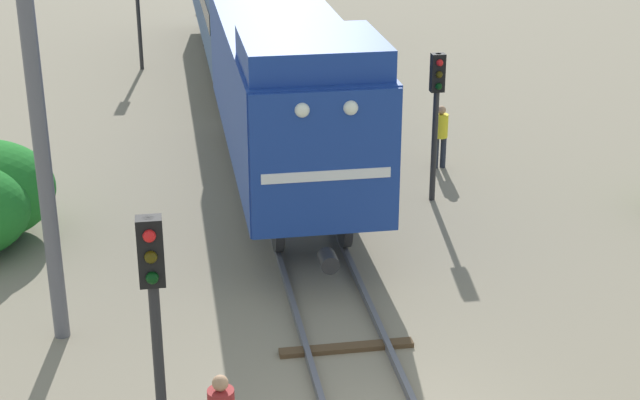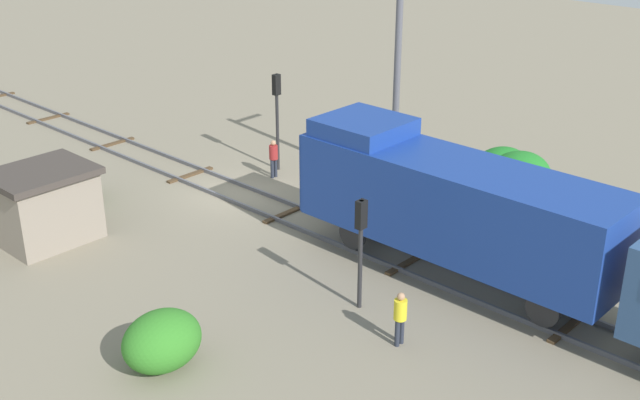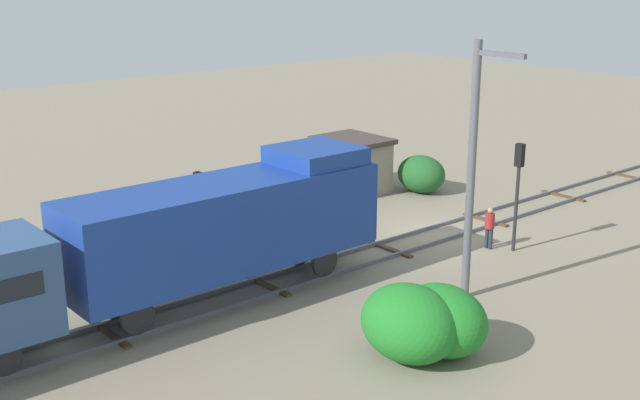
{
  "view_description": "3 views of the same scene",
  "coord_description": "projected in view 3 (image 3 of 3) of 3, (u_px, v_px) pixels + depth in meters",
  "views": [
    {
      "loc": [
        -2.94,
        -11.77,
        8.98
      ],
      "look_at": [
        -0.06,
        5.52,
        1.86
      ],
      "focal_mm": 55.0,
      "sensor_mm": 36.0,
      "label": 1
    },
    {
      "loc": [
        20.09,
        23.47,
        13.03
      ],
      "look_at": [
        0.48,
        5.24,
        1.42
      ],
      "focal_mm": 45.0,
      "sensor_mm": 36.0,
      "label": 2
    },
    {
      "loc": [
        -21.27,
        24.52,
        10.83
      ],
      "look_at": [
        1.26,
        5.57,
        2.29
      ],
      "focal_mm": 45.0,
      "sensor_mm": 36.0,
      "label": 3
    }
  ],
  "objects": [
    {
      "name": "worker_by_signal",
      "position": [
        138.0,
        247.0,
        29.31
      ],
      "size": [
        0.38,
        0.38,
        1.7
      ],
      "rotation": [
        0.0,
        0.0,
        4.98
      ],
      "color": "#262B38",
      "rests_on": "ground"
    },
    {
      "name": "ground_plane",
      "position": [
        440.0,
        235.0,
        33.81
      ],
      "size": [
        108.05,
        108.05,
        0.0
      ],
      "primitive_type": "plane",
      "color": "gray"
    },
    {
      "name": "bush_mid",
      "position": [
        421.0,
        174.0,
        39.95
      ],
      "size": [
        2.57,
        2.11,
        1.87
      ],
      "primitive_type": "ellipsoid",
      "color": "#215926",
      "rests_on": "ground"
    },
    {
      "name": "traffic_signal_near",
      "position": [
        518.0,
        177.0,
        31.08
      ],
      "size": [
        0.32,
        0.34,
        4.35
      ],
      "color": "#262628",
      "rests_on": "ground"
    },
    {
      "name": "bush_near",
      "position": [
        164.0,
        200.0,
        35.76
      ],
      "size": [
        2.31,
        1.89,
        1.68
      ],
      "primitive_type": "ellipsoid",
      "color": "#327E26",
      "rests_on": "ground"
    },
    {
      "name": "locomotive",
      "position": [
        231.0,
        221.0,
        26.54
      ],
      "size": [
        2.9,
        11.6,
        4.6
      ],
      "color": "navy",
      "rests_on": "railway_track"
    },
    {
      "name": "worker_near_track",
      "position": [
        490.0,
        225.0,
        31.88
      ],
      "size": [
        0.38,
        0.38,
        1.7
      ],
      "rotation": [
        0.0,
        0.0,
        5.88
      ],
      "color": "#262B38",
      "rests_on": "ground"
    },
    {
      "name": "bush_back",
      "position": [
        442.0,
        320.0,
        23.13
      ],
      "size": [
        2.87,
        2.35,
        2.08
      ],
      "primitive_type": "ellipsoid",
      "color": "#207726",
      "rests_on": "ground"
    },
    {
      "name": "bush_far",
      "position": [
        409.0,
        323.0,
        22.77
      ],
      "size": [
        3.06,
        2.5,
        2.23
      ],
      "primitive_type": "ellipsoid",
      "color": "#207726",
      "rests_on": "ground"
    },
    {
      "name": "railway_track",
      "position": [
        440.0,
        233.0,
        33.79
      ],
      "size": [
        2.4,
        72.03,
        0.16
      ],
      "color": "#595960",
      "rests_on": "ground"
    },
    {
      "name": "relay_hut",
      "position": [
        352.0,
        164.0,
        40.03
      ],
      "size": [
        3.5,
        2.9,
        2.74
      ],
      "color": "gray",
      "rests_on": "ground"
    },
    {
      "name": "catenary_mast",
      "position": [
        473.0,
        167.0,
        26.11
      ],
      "size": [
        1.94,
        0.28,
        8.69
      ],
      "color": "#595960",
      "rests_on": "ground"
    },
    {
      "name": "traffic_signal_mid",
      "position": [
        199.0,
        201.0,
        29.65
      ],
      "size": [
        0.32,
        0.34,
        3.63
      ],
      "color": "#262628",
      "rests_on": "ground"
    }
  ]
}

